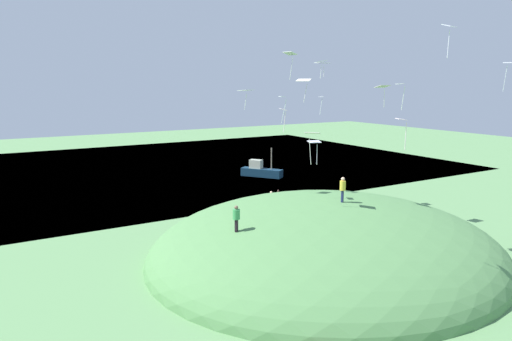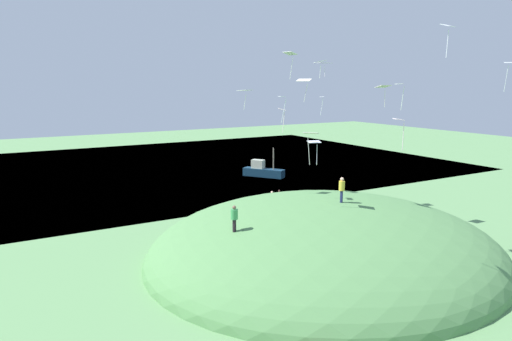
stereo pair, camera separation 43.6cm
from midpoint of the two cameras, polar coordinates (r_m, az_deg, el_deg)
name	(u,v)px [view 1 (the left image)]	position (r m, az deg, el deg)	size (l,w,h in m)	color
ground_plane	(281,220)	(40.27, 2.71, -6.12)	(160.00, 160.00, 0.00)	#5D8C55
lake_water	(160,168)	(67.57, -11.92, 0.30)	(51.67, 80.00, 0.40)	slate
grass_hill	(325,255)	(32.74, 8.11, -10.19)	(23.00, 24.50, 7.45)	#52854C
boat_on_lake	(261,171)	(58.92, 0.37, -0.06)	(5.15, 4.06, 3.74)	#102C41
person_watching_kites	(343,186)	(31.61, 10.19, -1.94)	(0.53, 0.53, 1.71)	navy
person_near_shore	(236,215)	(27.26, -2.89, -5.53)	(0.59, 0.59, 1.57)	black
person_on_hilltop	(271,198)	(43.66, 1.59, -3.36)	(0.61, 0.61, 1.68)	#1E2D42
kite_0	(402,122)	(24.79, 16.97, 5.66)	(0.76, 0.68, 1.62)	white
kite_1	(312,135)	(29.44, 6.47, 4.34)	(1.14, 1.13, 2.09)	white
kite_2	(449,28)	(29.30, 22.16, 15.85)	(0.69, 0.90, 1.86)	white
kite_3	(314,143)	(35.84, 6.83, 3.38)	(0.94, 1.13, 1.87)	silver
kite_4	(246,91)	(33.37, -1.65, 9.73)	(1.22, 1.35, 1.40)	white
kite_5	(304,81)	(38.34, 5.54, 10.87)	(1.36, 1.29, 1.89)	silver
kite_6	(290,55)	(36.82, 3.85, 13.97)	(1.10, 0.82, 2.09)	white
kite_7	(383,87)	(38.89, 14.96, 9.85)	(0.81, 1.15, 1.77)	white
kite_8	(321,99)	(41.97, 7.67, 8.72)	(0.74, 0.73, 1.65)	white
kite_9	(321,62)	(32.53, 7.52, 13.05)	(1.27, 1.14, 1.21)	white
kite_10	(283,111)	(31.26, 2.96, 7.25)	(0.83, 0.74, 1.64)	silver
kite_11	(283,100)	(34.57, 2.93, 8.64)	(0.72, 0.59, 1.98)	white
kite_12	(323,63)	(43.45, 7.97, 12.89)	(1.08, 1.35, 1.24)	white
kite_13	(508,66)	(37.70, 28.17, 11.23)	(0.81, 0.78, 2.05)	white
kite_14	(401,87)	(31.75, 16.91, 9.78)	(0.73, 0.67, 1.72)	silver
mooring_post	(278,197)	(45.55, 2.45, -3.25)	(0.14, 0.14, 1.37)	brown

